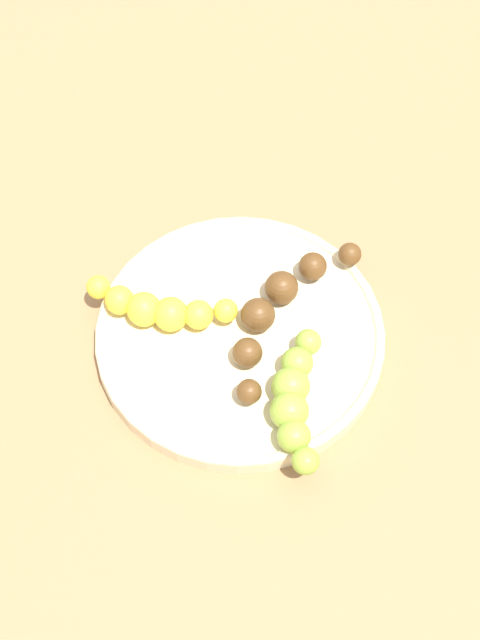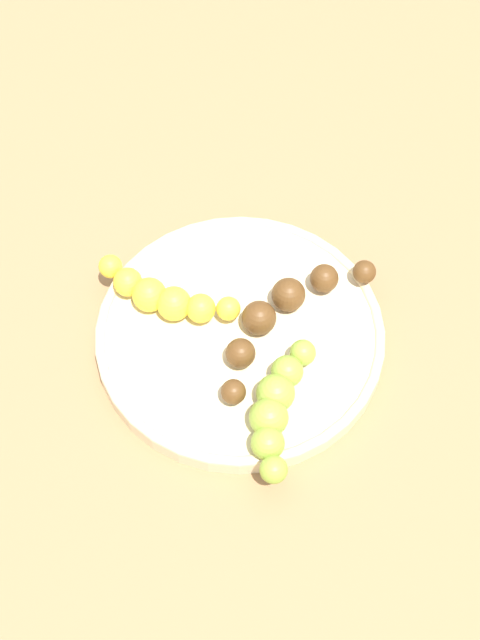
% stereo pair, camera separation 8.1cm
% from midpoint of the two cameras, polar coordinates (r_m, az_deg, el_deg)
% --- Properties ---
extents(ground_plane, '(2.40, 2.40, 0.00)m').
position_cam_midpoint_polar(ground_plane, '(0.85, 2.75, -1.59)').
color(ground_plane, '#936D47').
extents(fruit_bowl, '(0.29, 0.29, 0.02)m').
position_cam_midpoint_polar(fruit_bowl, '(0.84, 2.78, -1.17)').
color(fruit_bowl, beige).
rests_on(fruit_bowl, ground_plane).
extents(banana_green, '(0.08, 0.14, 0.04)m').
position_cam_midpoint_polar(banana_green, '(0.77, 5.51, -6.06)').
color(banana_green, '#8CAD38').
rests_on(banana_green, fruit_bowl).
extents(banana_overripe, '(0.18, 0.13, 0.03)m').
position_cam_midpoint_polar(banana_overripe, '(0.82, 5.67, 0.23)').
color(banana_overripe, '#593819').
rests_on(banana_overripe, fruit_bowl).
extents(banana_yellow, '(0.13, 0.10, 0.03)m').
position_cam_midpoint_polar(banana_yellow, '(0.83, -2.41, 1.43)').
color(banana_yellow, yellow).
rests_on(banana_yellow, fruit_bowl).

